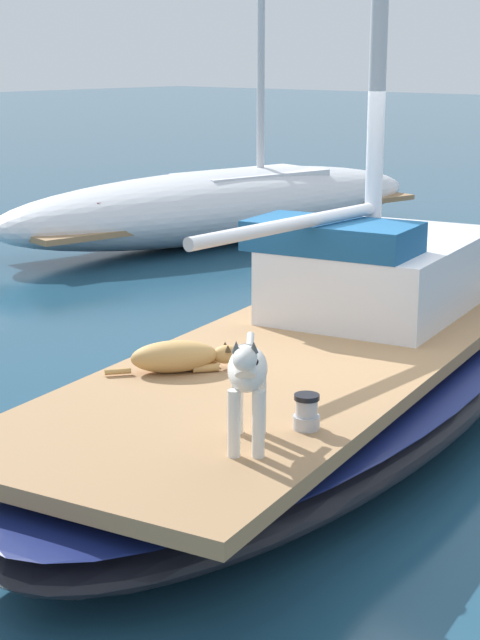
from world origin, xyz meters
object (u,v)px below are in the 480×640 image
object	(u,v)px
deck_winch	(307,413)
moored_boat_port_side	(221,203)
dog_white	(247,375)
dog_tan	(179,357)
coiled_rope	(195,359)
sailboat_main	(324,379)

from	to	relation	value
deck_winch	moored_boat_port_side	bearing A→B (deg)	134.74
deck_winch	dog_white	bearing A→B (deg)	-98.81
deck_winch	moored_boat_port_side	world-z (taller)	moored_boat_port_side
dog_tan	deck_winch	world-z (taller)	dog_tan
dog_white	moored_boat_port_side	bearing A→B (deg)	132.69
deck_winch	coiled_rope	world-z (taller)	deck_winch
dog_tan	deck_winch	xyz separation A→B (m)	(1.34, -0.32, -0.01)
coiled_rope	moored_boat_port_side	size ratio (longest dim) A/B	0.04
moored_boat_port_side	sailboat_main	bearing A→B (deg)	-42.45
dog_tan	deck_winch	bearing A→B (deg)	-13.35
dog_tan	coiled_rope	world-z (taller)	dog_tan
moored_boat_port_side	dog_tan	bearing A→B (deg)	-49.97
sailboat_main	coiled_rope	size ratio (longest dim) A/B	23.43
dog_tan	moored_boat_port_side	distance (m)	8.87
dog_white	coiled_rope	xyz separation A→B (m)	(-1.35, 1.01, -0.40)
coiled_rope	deck_winch	bearing A→B (deg)	-21.32
coiled_rope	moored_boat_port_side	xyz separation A→B (m)	(-5.62, 6.55, -0.11)
moored_boat_port_side	coiled_rope	bearing A→B (deg)	-49.37
sailboat_main	moored_boat_port_side	world-z (taller)	moored_boat_port_side
dog_tan	dog_white	world-z (taller)	dog_white
moored_boat_port_side	deck_winch	bearing A→B (deg)	-45.26
coiled_rope	dog_white	bearing A→B (deg)	-36.71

